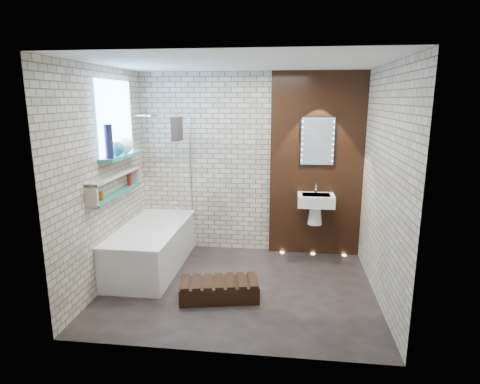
# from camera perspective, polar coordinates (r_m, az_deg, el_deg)

# --- Properties ---
(ground) EXTENTS (3.20, 3.20, 0.00)m
(ground) POSITION_cam_1_polar(r_m,az_deg,el_deg) (5.04, -0.21, -13.25)
(ground) COLOR black
(ground) RESTS_ON ground
(room_shell) EXTENTS (3.24, 3.20, 2.60)m
(room_shell) POSITION_cam_1_polar(r_m,az_deg,el_deg) (4.61, -0.23, 1.40)
(room_shell) COLOR gray
(room_shell) RESTS_ON ground
(walnut_panel) EXTENTS (1.30, 0.06, 2.60)m
(walnut_panel) POSITION_cam_1_polar(r_m,az_deg,el_deg) (5.84, 10.68, 3.64)
(walnut_panel) COLOR black
(walnut_panel) RESTS_ON ground
(clerestory_window) EXTENTS (0.18, 1.00, 0.94)m
(clerestory_window) POSITION_cam_1_polar(r_m,az_deg,el_deg) (5.29, -17.05, 8.91)
(clerestory_window) COLOR #7FADE0
(clerestory_window) RESTS_ON room_shell
(display_niche) EXTENTS (0.14, 1.30, 0.26)m
(display_niche) POSITION_cam_1_polar(r_m,az_deg,el_deg) (5.19, -17.03, 1.00)
(display_niche) COLOR #217B6D
(display_niche) RESTS_ON room_shell
(bathtub) EXTENTS (0.79, 1.74, 0.70)m
(bathtub) POSITION_cam_1_polar(r_m,az_deg,el_deg) (5.59, -12.28, -7.56)
(bathtub) COLOR white
(bathtub) RESTS_ON ground
(bath_screen) EXTENTS (0.01, 0.78, 1.40)m
(bath_screen) POSITION_cam_1_polar(r_m,az_deg,el_deg) (5.64, -7.89, 3.21)
(bath_screen) COLOR white
(bath_screen) RESTS_ON bathtub
(towel) EXTENTS (0.09, 0.23, 0.31)m
(towel) POSITION_cam_1_polar(r_m,az_deg,el_deg) (5.30, -8.86, 8.77)
(towel) COLOR black
(towel) RESTS_ON bath_screen
(shower_head) EXTENTS (0.18, 0.18, 0.02)m
(shower_head) POSITION_cam_1_polar(r_m,az_deg,el_deg) (5.75, -12.18, 10.45)
(shower_head) COLOR silver
(shower_head) RESTS_ON room_shell
(washbasin) EXTENTS (0.50, 0.36, 0.58)m
(washbasin) POSITION_cam_1_polar(r_m,az_deg,el_deg) (5.75, 10.58, -1.71)
(washbasin) COLOR white
(washbasin) RESTS_ON walnut_panel
(led_mirror) EXTENTS (0.50, 0.02, 0.70)m
(led_mirror) POSITION_cam_1_polar(r_m,az_deg,el_deg) (5.75, 10.85, 7.02)
(led_mirror) COLOR black
(led_mirror) RESTS_ON walnut_panel
(walnut_step) EXTENTS (0.95, 0.56, 0.20)m
(walnut_step) POSITION_cam_1_polar(r_m,az_deg,el_deg) (4.75, -2.93, -13.64)
(walnut_step) COLOR black
(walnut_step) RESTS_ON ground
(niche_bottles) EXTENTS (0.06, 0.88, 0.15)m
(niche_bottles) POSITION_cam_1_polar(r_m,az_deg,el_deg) (5.31, -16.42, 0.96)
(niche_bottles) COLOR #A55119
(niche_bottles) RESTS_ON display_niche
(sill_vases) EXTENTS (0.20, 0.60, 0.39)m
(sill_vases) POSITION_cam_1_polar(r_m,az_deg,el_deg) (5.20, -16.60, 6.26)
(sill_vases) COLOR #161A3D
(sill_vases) RESTS_ON clerestory_window
(floor_uplights) EXTENTS (0.96, 0.06, 0.01)m
(floor_uplights) POSITION_cam_1_polar(r_m,az_deg,el_deg) (6.11, 10.21, -8.54)
(floor_uplights) COLOR #FFD899
(floor_uplights) RESTS_ON ground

